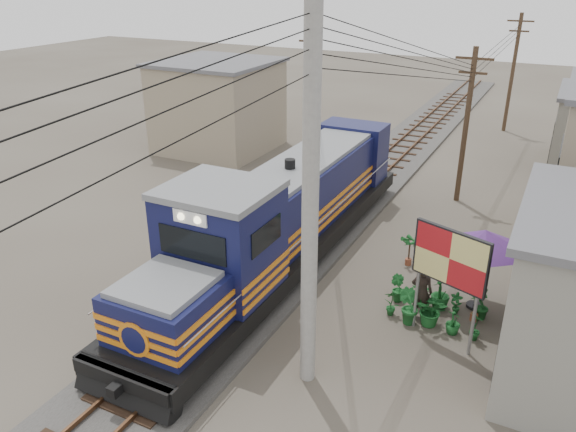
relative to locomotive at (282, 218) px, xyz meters
The scene contains 14 objects.
ground 5.15m from the locomotive, 90.00° to the right, with size 120.00×120.00×0.00m, color #473F35.
ballast 5.47m from the locomotive, 90.00° to the left, with size 3.60×70.00×0.16m, color #595651.
track 5.41m from the locomotive, 90.00° to the left, with size 1.15×70.00×0.12m.
locomotive is the anchor object (origin of this frame).
utility_pole_main 7.11m from the locomotive, 56.65° to the right, with size 0.40×0.40×10.00m.
wooden_pole_mid 10.39m from the locomotive, 63.89° to the left, with size 1.60×0.24×7.00m.
wooden_pole_far 23.77m from the locomotive, 78.30° to the left, with size 1.60×0.24×7.50m.
wooden_pole_left 14.22m from the locomotive, 110.77° to the left, with size 1.60×0.24×7.00m.
power_lines 6.82m from the locomotive, 92.21° to the left, with size 9.65×19.00×3.30m.
shophouse_left 15.02m from the locomotive, 131.81° to the left, with size 6.30×6.30×5.20m.
billboard 6.66m from the locomotive, 18.17° to the right, with size 2.19×0.91×3.55m.
market_umbrella 6.91m from the locomotive, ahead, with size 3.08×3.08×2.75m.
vendor 5.63m from the locomotive, 12.00° to the right, with size 0.65×0.43×1.79m, color black.
plant_nursery 6.00m from the locomotive, 10.61° to the right, with size 3.29×2.05×1.14m.
Camera 1 is at (8.44, -11.43, 10.00)m, focal length 35.00 mm.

